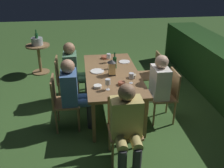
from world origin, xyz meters
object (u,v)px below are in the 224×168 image
(bowl_dip, at_px, (98,86))
(side_table, at_px, (39,54))
(plate_b, at_px, (97,71))
(person_in_mustard, at_px, (127,124))
(bowl_salad, at_px, (105,57))
(bowl_bread, at_px, (132,76))
(person_in_blue, at_px, (74,91))
(chair_side_left_a, at_px, (64,78))
(chair_head_far, at_px, (124,125))
(chair_side_right_a, at_px, (152,73))
(dining_table, at_px, (112,75))
(person_in_cream, at_px, (156,86))
(person_in_green, at_px, (74,69))
(chair_side_left_b, at_px, (62,100))
(bowl_olives, at_px, (122,83))
(wine_glass_c, at_px, (131,76))
(ice_bucket, at_px, (37,41))
(chair_side_right_b, at_px, (167,94))
(wine_glass_b, at_px, (109,56))
(plate_a, at_px, (125,62))
(green_bottle_on_table, at_px, (115,62))
(lantern_centerpiece, at_px, (112,66))
(wine_glass_a, at_px, (108,82))

(bowl_dip, xyz_separation_m, side_table, (-2.43, -1.21, -0.28))
(plate_b, bearing_deg, person_in_mustard, 9.53)
(bowl_salad, height_order, side_table, bowl_salad)
(bowl_bread, height_order, bowl_salad, bowl_bread)
(person_in_blue, relative_size, chair_side_left_a, 1.32)
(chair_head_far, bearing_deg, side_table, -154.16)
(bowl_dip, bearing_deg, side_table, -153.50)
(chair_side_right_a, bearing_deg, side_table, -122.08)
(dining_table, relative_size, bowl_dip, 15.40)
(chair_side_left_a, height_order, bowl_bread, chair_side_left_a)
(person_in_cream, relative_size, chair_side_left_a, 1.32)
(bowl_bread, xyz_separation_m, side_table, (-2.14, -1.80, -0.29))
(chair_side_left_a, xyz_separation_m, person_in_green, (0.00, 0.20, 0.15))
(chair_side_left_b, bearing_deg, chair_side_right_a, 116.93)
(chair_side_right_a, bearing_deg, person_in_blue, -60.11)
(plate_b, height_order, side_table, plate_b)
(chair_head_far, relative_size, bowl_salad, 5.64)
(person_in_cream, relative_size, bowl_olives, 10.36)
(person_in_green, relative_size, wine_glass_c, 6.80)
(dining_table, relative_size, bowl_bread, 15.45)
(bowl_salad, bearing_deg, ice_bucket, -129.06)
(chair_side_left_b, distance_m, bowl_olives, 0.96)
(chair_side_right_a, bearing_deg, chair_side_right_b, 0.00)
(wine_glass_b, relative_size, plate_a, 0.82)
(green_bottle_on_table, height_order, bowl_olives, green_bottle_on_table)
(chair_side_left_b, distance_m, bowl_salad, 1.42)
(wine_glass_b, bearing_deg, chair_side_right_a, 85.89)
(wine_glass_c, bearing_deg, bowl_dip, -80.13)
(chair_side_right_b, distance_m, chair_side_left_b, 1.68)
(plate_b, height_order, ice_bucket, ice_bucket)
(lantern_centerpiece, bearing_deg, chair_side_right_a, 120.89)
(chair_side_left_b, height_order, chair_side_left_a, same)
(plate_a, relative_size, bowl_dip, 1.66)
(green_bottle_on_table, xyz_separation_m, bowl_dip, (0.73, -0.36, -0.09))
(chair_side_right_b, height_order, person_in_cream, person_in_cream)
(person_in_blue, relative_size, wine_glass_c, 6.80)
(dining_table, bearing_deg, plate_a, 146.97)
(lantern_centerpiece, xyz_separation_m, bowl_salad, (-0.79, -0.02, -0.12))
(wine_glass_b, xyz_separation_m, bowl_olives, (0.97, 0.08, -0.09))
(dining_table, bearing_deg, wine_glass_a, -13.00)
(green_bottle_on_table, height_order, bowl_dip, green_bottle_on_table)
(chair_side_left_a, relative_size, side_table, 1.26)
(wine_glass_b, distance_m, bowl_bread, 0.80)
(ice_bucket, bearing_deg, green_bottle_on_table, 42.81)
(person_in_mustard, height_order, plate_a, person_in_mustard)
(person_in_cream, distance_m, wine_glass_a, 0.83)
(person_in_mustard, bearing_deg, lantern_centerpiece, -179.38)
(lantern_centerpiece, relative_size, bowl_dip, 2.15)
(dining_table, relative_size, lantern_centerpiece, 7.17)
(lantern_centerpiece, distance_m, wine_glass_c, 0.44)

